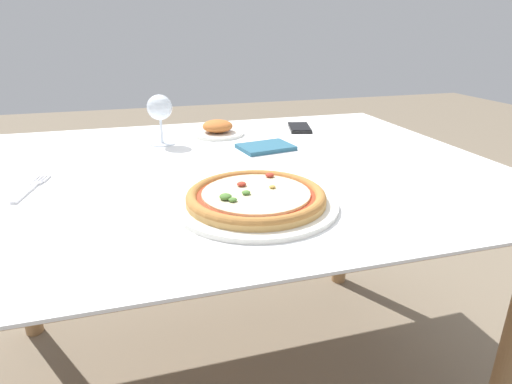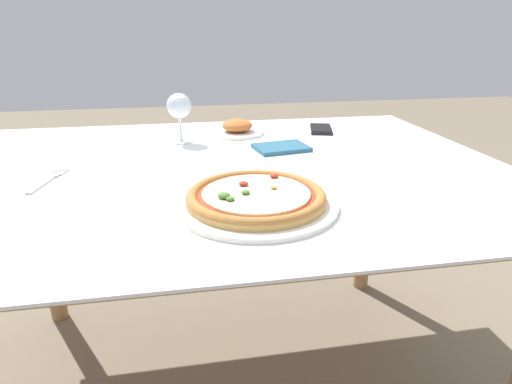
{
  "view_description": "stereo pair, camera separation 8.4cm",
  "coord_description": "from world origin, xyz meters",
  "px_view_note": "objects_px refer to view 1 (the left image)",
  "views": [
    {
      "loc": [
        -0.19,
        -1.03,
        1.05
      ],
      "look_at": [
        0.03,
        -0.27,
        0.75
      ],
      "focal_mm": 30.0,
      "sensor_mm": 36.0,
      "label": 1
    },
    {
      "loc": [
        -0.11,
        -1.05,
        1.05
      ],
      "look_at": [
        0.03,
        -0.27,
        0.75
      ],
      "focal_mm": 30.0,
      "sensor_mm": 36.0,
      "label": 2
    }
  ],
  "objects_px": {
    "fork": "(32,188)",
    "side_plate": "(218,129)",
    "wine_glass_far_left": "(160,109)",
    "dining_table": "(216,193)",
    "pizza_plate": "(256,198)",
    "cell_phone": "(299,128)"
  },
  "relations": [
    {
      "from": "dining_table",
      "to": "side_plate",
      "type": "height_order",
      "value": "side_plate"
    },
    {
      "from": "dining_table",
      "to": "fork",
      "type": "relative_size",
      "value": 8.56
    },
    {
      "from": "pizza_plate",
      "to": "cell_phone",
      "type": "relative_size",
      "value": 2.09
    },
    {
      "from": "dining_table",
      "to": "pizza_plate",
      "type": "relative_size",
      "value": 4.42
    },
    {
      "from": "dining_table",
      "to": "wine_glass_far_left",
      "type": "bearing_deg",
      "value": 112.39
    },
    {
      "from": "dining_table",
      "to": "fork",
      "type": "distance_m",
      "value": 0.43
    },
    {
      "from": "fork",
      "to": "wine_glass_far_left",
      "type": "bearing_deg",
      "value": 44.6
    },
    {
      "from": "fork",
      "to": "wine_glass_far_left",
      "type": "distance_m",
      "value": 0.45
    },
    {
      "from": "pizza_plate",
      "to": "side_plate",
      "type": "height_order",
      "value": "side_plate"
    },
    {
      "from": "dining_table",
      "to": "pizza_plate",
      "type": "xyz_separation_m",
      "value": [
        0.03,
        -0.27,
        0.09
      ]
    },
    {
      "from": "dining_table",
      "to": "side_plate",
      "type": "relative_size",
      "value": 8.48
    },
    {
      "from": "side_plate",
      "to": "fork",
      "type": "bearing_deg",
      "value": -143.01
    },
    {
      "from": "wine_glass_far_left",
      "to": "side_plate",
      "type": "xyz_separation_m",
      "value": [
        0.18,
        0.07,
        -0.09
      ]
    },
    {
      "from": "dining_table",
      "to": "fork",
      "type": "xyz_separation_m",
      "value": [
        -0.42,
        -0.04,
        0.08
      ]
    },
    {
      "from": "fork",
      "to": "cell_phone",
      "type": "height_order",
      "value": "cell_phone"
    },
    {
      "from": "dining_table",
      "to": "cell_phone",
      "type": "relative_size",
      "value": 9.21
    },
    {
      "from": "side_plate",
      "to": "pizza_plate",
      "type": "bearing_deg",
      "value": -94.2
    },
    {
      "from": "pizza_plate",
      "to": "wine_glass_far_left",
      "type": "distance_m",
      "value": 0.56
    },
    {
      "from": "fork",
      "to": "side_plate",
      "type": "relative_size",
      "value": 0.99
    },
    {
      "from": "cell_phone",
      "to": "pizza_plate",
      "type": "bearing_deg",
      "value": -118.77
    },
    {
      "from": "dining_table",
      "to": "wine_glass_far_left",
      "type": "distance_m",
      "value": 0.34
    },
    {
      "from": "pizza_plate",
      "to": "wine_glass_far_left",
      "type": "bearing_deg",
      "value": 104.65
    }
  ]
}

